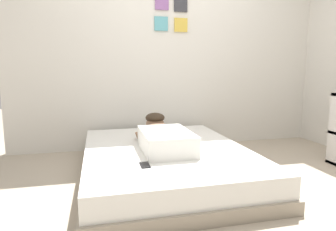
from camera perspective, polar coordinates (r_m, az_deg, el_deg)
name	(u,v)px	position (r m, az deg, el deg)	size (l,w,h in m)	color
ground_plane	(214,189)	(2.54, 8.98, -14.07)	(11.94, 11.94, 0.00)	tan
back_wall	(170,49)	(3.80, 0.37, 12.90)	(3.97, 0.12, 2.50)	silver
bed	(165,162)	(2.77, -0.58, -9.00)	(1.49, 1.97, 0.28)	gray
pillow	(161,131)	(3.19, -1.29, -2.96)	(0.52, 0.32, 0.11)	white
person_lying	(163,136)	(2.71, -1.06, -4.01)	(0.43, 0.92, 0.27)	white
coffee_cup	(165,133)	(3.13, -0.63, -3.53)	(0.12, 0.09, 0.07)	#D84C47
cell_phone	(145,165)	(2.23, -4.57, -9.63)	(0.07, 0.14, 0.01)	black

